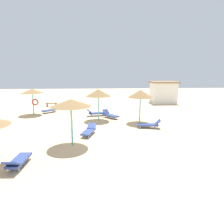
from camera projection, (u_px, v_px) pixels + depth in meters
ground_plane at (115, 137)px, 14.10m from camera, size 80.00×80.00×0.00m
parasol_1 at (98, 93)px, 18.38m from camera, size 2.38×2.38×2.98m
parasol_2 at (71, 103)px, 11.96m from camera, size 2.45×2.45×2.95m
parasol_3 at (140, 94)px, 17.54m from camera, size 2.28×2.28×2.99m
parasol_4 at (32, 91)px, 20.84m from camera, size 2.34×2.34×2.78m
lounger_0 at (18, 161)px, 9.63m from camera, size 0.73×1.93×0.68m
lounger_1 at (96, 113)px, 20.69m from camera, size 1.95×0.90×0.73m
lounger_2 at (89, 131)px, 14.54m from camera, size 1.15×2.01×0.67m
lounger_3 at (149, 124)px, 16.27m from camera, size 1.97×1.01×0.75m
lounger_4 at (51, 110)px, 22.40m from camera, size 1.78×1.78×0.75m
lounger_6 at (110, 115)px, 19.75m from camera, size 1.68×1.84×0.79m
bench_0 at (51, 104)px, 26.08m from camera, size 1.52×0.49×0.49m
beach_cabana at (163, 92)px, 28.97m from camera, size 3.78×3.23×3.15m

